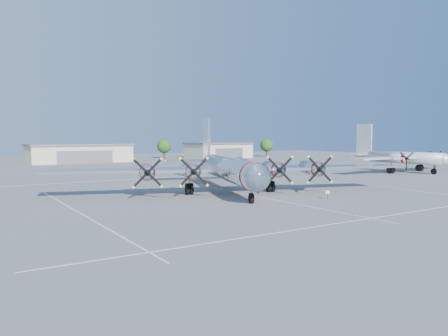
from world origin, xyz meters
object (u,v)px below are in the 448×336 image
hangar_center (79,153)px  tree_east (164,146)px  main_bomber_b29 (227,191)px  info_placard (327,193)px  tree_far_east (267,145)px  hangar_east (218,150)px  twin_engine_east (400,172)px

hangar_center → tree_east: tree_east is taller
tree_east → hangar_center: bearing=-168.6°
main_bomber_b29 → info_placard: 14.34m
hangar_center → main_bomber_b29: 80.15m
hangar_center → tree_far_east: 68.05m
hangar_east → twin_engine_east: hangar_east is taller
hangar_center → tree_east: bearing=11.4°
main_bomber_b29 → info_placard: bearing=-46.4°
tree_far_east → info_placard: (-62.37, -91.12, -3.48)m
hangar_east → tree_far_east: 20.15m
info_placard → main_bomber_b29: bearing=124.4°
info_placard → twin_engine_east: bearing=35.1°
main_bomber_b29 → twin_engine_east: (49.02, 7.63, 0.00)m
tree_far_east → info_placard: bearing=-124.4°
hangar_center → tree_east: 30.64m
tree_far_east → main_bomber_b29: tree_far_east is taller
twin_engine_east → main_bomber_b29: bearing=-172.8°
main_bomber_b29 → twin_engine_east: bearing=27.6°
tree_east → twin_engine_east: tree_east is taller
hangar_east → tree_east: bearing=161.5°
hangar_east → hangar_center: bearing=-180.0°
tree_far_east → twin_engine_east: (-19.38, -70.51, -4.22)m
tree_east → tree_far_east: 38.83m
main_bomber_b29 → twin_engine_east: main_bomber_b29 is taller
tree_far_east → info_placard: size_ratio=6.27×
tree_east → twin_engine_east: size_ratio=0.20×
hangar_east → twin_engine_east: bearing=-89.5°
tree_east → info_placard: (-24.37, -99.12, -3.48)m
hangar_east → main_bomber_b29: size_ratio=0.43×
tree_east → main_bomber_b29: size_ratio=0.14×
info_placard → tree_far_east: bearing=65.1°
hangar_east → twin_engine_east: size_ratio=0.63×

